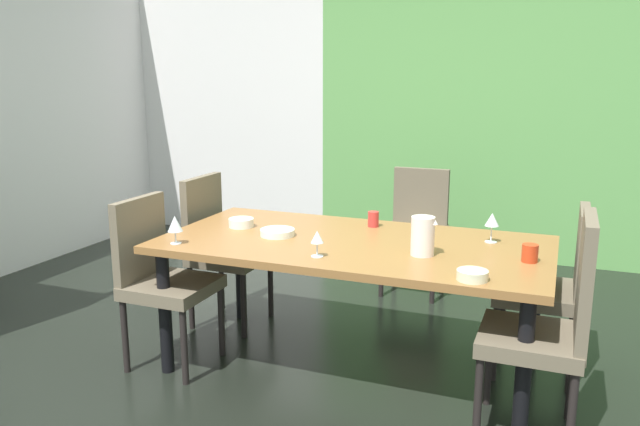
{
  "coord_description": "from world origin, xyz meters",
  "views": [
    {
      "loc": [
        1.4,
        -2.71,
        1.61
      ],
      "look_at": [
        0.15,
        0.45,
        0.85
      ],
      "focal_mm": 35.0,
      "sensor_mm": 36.0,
      "label": 1
    }
  ],
  "objects_px": {
    "chair_right_far": "(554,282)",
    "serving_bowl_left": "(241,223)",
    "chair_left_far": "(219,243)",
    "serving_bowl_rear": "(472,275)",
    "chair_left_near": "(160,272)",
    "chair_right_near": "(553,320)",
    "wine_glass_north": "(317,238)",
    "cup_near_window": "(530,253)",
    "cup_front": "(373,219)",
    "dining_table": "(353,253)",
    "chair_head_far": "(417,222)",
    "pitcher_center": "(423,236)",
    "wine_glass_east": "(175,224)",
    "serving_bowl_south": "(277,232)",
    "wine_glass_near_shelf": "(492,221)"
  },
  "relations": [
    {
      "from": "chair_right_far",
      "to": "serving_bowl_left",
      "type": "relative_size",
      "value": 6.37
    },
    {
      "from": "chair_right_far",
      "to": "cup_near_window",
      "type": "distance_m",
      "value": 0.47
    },
    {
      "from": "chair_left_near",
      "to": "chair_right_far",
      "type": "relative_size",
      "value": 1.01
    },
    {
      "from": "serving_bowl_left",
      "to": "chair_head_far",
      "type": "bearing_deg",
      "value": 61.7
    },
    {
      "from": "chair_head_far",
      "to": "serving_bowl_rear",
      "type": "distance_m",
      "value": 1.98
    },
    {
      "from": "dining_table",
      "to": "cup_near_window",
      "type": "relative_size",
      "value": 24.04
    },
    {
      "from": "wine_glass_near_shelf",
      "to": "pitcher_center",
      "type": "distance_m",
      "value": 0.47
    },
    {
      "from": "chair_head_far",
      "to": "chair_left_far",
      "type": "relative_size",
      "value": 0.95
    },
    {
      "from": "serving_bowl_rear",
      "to": "serving_bowl_left",
      "type": "bearing_deg",
      "value": 160.89
    },
    {
      "from": "chair_head_far",
      "to": "wine_glass_east",
      "type": "relative_size",
      "value": 6.06
    },
    {
      "from": "chair_left_near",
      "to": "wine_glass_north",
      "type": "xyz_separation_m",
      "value": [
        0.95,
        -0.02,
        0.3
      ]
    },
    {
      "from": "serving_bowl_left",
      "to": "cup_near_window",
      "type": "xyz_separation_m",
      "value": [
        1.62,
        -0.11,
        0.02
      ]
    },
    {
      "from": "chair_head_far",
      "to": "wine_glass_near_shelf",
      "type": "height_order",
      "value": "chair_head_far"
    },
    {
      "from": "serving_bowl_left",
      "to": "pitcher_center",
      "type": "height_order",
      "value": "pitcher_center"
    },
    {
      "from": "wine_glass_east",
      "to": "pitcher_center",
      "type": "distance_m",
      "value": 1.29
    },
    {
      "from": "serving_bowl_south",
      "to": "serving_bowl_rear",
      "type": "distance_m",
      "value": 1.18
    },
    {
      "from": "chair_left_near",
      "to": "cup_near_window",
      "type": "height_order",
      "value": "chair_left_near"
    },
    {
      "from": "serving_bowl_south",
      "to": "cup_near_window",
      "type": "xyz_separation_m",
      "value": [
        1.33,
        -0.0,
        0.02
      ]
    },
    {
      "from": "dining_table",
      "to": "chair_left_near",
      "type": "distance_m",
      "value": 1.08
    },
    {
      "from": "wine_glass_east",
      "to": "wine_glass_near_shelf",
      "type": "height_order",
      "value": "wine_glass_near_shelf"
    },
    {
      "from": "chair_head_far",
      "to": "chair_right_near",
      "type": "xyz_separation_m",
      "value": [
        1.01,
        -1.75,
        0.04
      ]
    },
    {
      "from": "chair_right_far",
      "to": "serving_bowl_south",
      "type": "bearing_deg",
      "value": 104.41
    },
    {
      "from": "wine_glass_near_shelf",
      "to": "cup_near_window",
      "type": "bearing_deg",
      "value": -54.29
    },
    {
      "from": "serving_bowl_rear",
      "to": "wine_glass_east",
      "type": "bearing_deg",
      "value": 178.91
    },
    {
      "from": "chair_left_far",
      "to": "wine_glass_east",
      "type": "bearing_deg",
      "value": 13.33
    },
    {
      "from": "wine_glass_east",
      "to": "wine_glass_near_shelf",
      "type": "distance_m",
      "value": 1.67
    },
    {
      "from": "chair_left_near",
      "to": "pitcher_center",
      "type": "distance_m",
      "value": 1.47
    },
    {
      "from": "chair_head_far",
      "to": "chair_left_near",
      "type": "xyz_separation_m",
      "value": [
        -1.05,
        -1.75,
        0.01
      ]
    },
    {
      "from": "cup_front",
      "to": "wine_glass_near_shelf",
      "type": "bearing_deg",
      "value": -8.73
    },
    {
      "from": "serving_bowl_south",
      "to": "dining_table",
      "type": "bearing_deg",
      "value": 6.43
    },
    {
      "from": "chair_right_far",
      "to": "chair_left_near",
      "type": "bearing_deg",
      "value": 107.59
    },
    {
      "from": "serving_bowl_rear",
      "to": "cup_near_window",
      "type": "relative_size",
      "value": 1.6
    },
    {
      "from": "chair_left_near",
      "to": "serving_bowl_south",
      "type": "height_order",
      "value": "chair_left_near"
    },
    {
      "from": "cup_near_window",
      "to": "cup_front",
      "type": "relative_size",
      "value": 0.95
    },
    {
      "from": "chair_head_far",
      "to": "pitcher_center",
      "type": "xyz_separation_m",
      "value": [
        0.38,
        -1.55,
        0.31
      ]
    },
    {
      "from": "chair_right_near",
      "to": "pitcher_center",
      "type": "bearing_deg",
      "value": 72.65
    },
    {
      "from": "serving_bowl_rear",
      "to": "pitcher_center",
      "type": "bearing_deg",
      "value": 133.76
    },
    {
      "from": "chair_left_far",
      "to": "chair_left_near",
      "type": "relative_size",
      "value": 1.02
    },
    {
      "from": "serving_bowl_south",
      "to": "cup_front",
      "type": "distance_m",
      "value": 0.59
    },
    {
      "from": "chair_right_near",
      "to": "serving_bowl_rear",
      "type": "bearing_deg",
      "value": 106.73
    },
    {
      "from": "chair_right_near",
      "to": "wine_glass_north",
      "type": "xyz_separation_m",
      "value": [
        -1.1,
        -0.02,
        0.27
      ]
    },
    {
      "from": "wine_glass_near_shelf",
      "to": "chair_left_near",
      "type": "bearing_deg",
      "value": -161.63
    },
    {
      "from": "wine_glass_east",
      "to": "pitcher_center",
      "type": "xyz_separation_m",
      "value": [
        1.26,
        0.27,
        -0.01
      ]
    },
    {
      "from": "chair_left_near",
      "to": "wine_glass_east",
      "type": "relative_size",
      "value": 6.27
    },
    {
      "from": "wine_glass_north",
      "to": "serving_bowl_left",
      "type": "bearing_deg",
      "value": 147.77
    },
    {
      "from": "chair_left_far",
      "to": "serving_bowl_rear",
      "type": "bearing_deg",
      "value": 66.34
    },
    {
      "from": "serving_bowl_left",
      "to": "wine_glass_near_shelf",
      "type": "bearing_deg",
      "value": 7.56
    },
    {
      "from": "chair_head_far",
      "to": "cup_near_window",
      "type": "bearing_deg",
      "value": 120.78
    },
    {
      "from": "wine_glass_east",
      "to": "cup_front",
      "type": "distance_m",
      "value": 1.14
    },
    {
      "from": "wine_glass_north",
      "to": "chair_left_far",
      "type": "bearing_deg",
      "value": 144.94
    }
  ]
}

